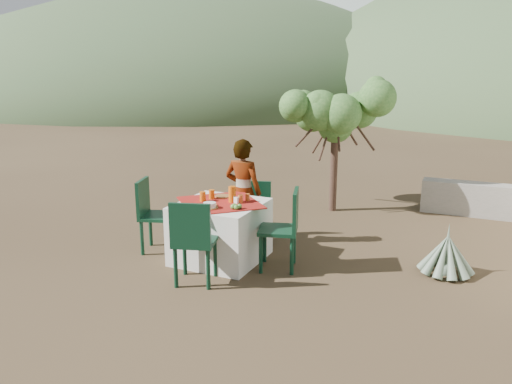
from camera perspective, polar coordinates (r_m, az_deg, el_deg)
ground at (r=6.73m, az=-5.28°, el=-6.97°), size 160.00×160.00×0.00m
table at (r=6.40m, az=-4.08°, el=-4.47°), size 1.30×1.30×0.76m
chair_far at (r=7.17m, az=0.10°, el=-1.76°), size 0.47×0.47×0.82m
chair_near at (r=5.62m, az=-7.18°, el=-5.32°), size 0.57×0.57×0.99m
chair_left at (r=6.78m, az=-11.76°, el=-2.22°), size 0.57×0.57×0.98m
chair_right at (r=6.04m, az=3.35°, el=-3.85°), size 0.57×0.57×0.99m
person at (r=6.88m, az=-1.48°, el=-0.01°), size 0.55×0.37×1.48m
shrub_tree at (r=8.53m, az=9.59°, el=8.14°), size 1.68×1.65×1.98m
agave at (r=6.41m, az=20.95°, el=-6.74°), size 0.66×0.64×0.70m
stone_wall at (r=9.10m, az=26.59°, el=-1.05°), size 2.60×0.35×0.55m
hill_near_left at (r=41.35m, az=-6.36°, el=10.49°), size 40.00×40.00×16.00m
hill_far_center at (r=57.94m, az=17.79°, el=10.88°), size 60.00×60.00×24.00m
plate_far at (r=6.55m, az=-3.82°, el=-0.47°), size 0.21×0.21×0.01m
plate_near at (r=6.12m, az=-5.42°, el=-1.53°), size 0.20×0.20×0.01m
glass_far at (r=6.44m, az=-5.09°, el=-0.27°), size 0.07×0.07×0.12m
glass_near at (r=6.33m, az=-6.11°, el=-0.51°), size 0.08×0.08×0.12m
juice_pitcher at (r=6.26m, az=-2.74°, el=-0.26°), size 0.09×0.09×0.20m
bowl_plate at (r=6.03m, az=-5.32°, el=-1.78°), size 0.21×0.21×0.01m
white_bowl at (r=6.02m, az=-5.33°, el=-1.47°), size 0.15×0.15×0.06m
jar_left at (r=6.23m, az=-1.80°, el=-0.78°), size 0.06×0.06×0.10m
jar_right at (r=6.33m, az=-0.97°, el=-0.60°), size 0.06×0.06×0.09m
napkin_holder at (r=6.22m, az=-2.26°, el=-0.93°), size 0.07×0.05×0.08m
fruit_cluster at (r=5.96m, az=-2.32°, el=-1.66°), size 0.12×0.11×0.06m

